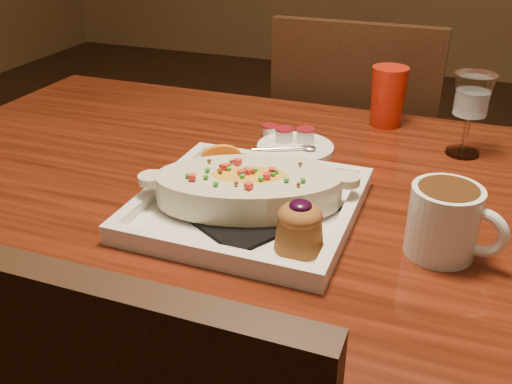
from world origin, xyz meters
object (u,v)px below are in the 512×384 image
(red_tumbler, at_px, (388,97))
(table, at_px, (285,243))
(coffee_mug, at_px, (446,219))
(goblet, at_px, (472,100))
(plate, at_px, (251,195))
(chair_far, at_px, (354,171))
(saucer, at_px, (294,145))

(red_tumbler, bearing_deg, table, -105.24)
(coffee_mug, xyz_separation_m, goblet, (0.01, 0.36, 0.05))
(goblet, bearing_deg, coffee_mug, -91.59)
(coffee_mug, bearing_deg, plate, -167.25)
(coffee_mug, bearing_deg, table, 174.39)
(plate, bearing_deg, red_tumbler, 74.18)
(plate, bearing_deg, table, 71.30)
(table, distance_m, chair_far, 0.65)
(coffee_mug, distance_m, goblet, 0.36)
(chair_far, relative_size, plate, 2.91)
(table, xyz_separation_m, red_tumbler, (0.10, 0.37, 0.16))
(table, bearing_deg, plate, -108.78)
(saucer, bearing_deg, plate, -87.38)
(chair_far, distance_m, saucer, 0.52)
(plate, height_order, red_tumbler, red_tumbler)
(plate, relative_size, coffee_mug, 2.44)
(plate, bearing_deg, saucer, 92.70)
(table, bearing_deg, red_tumbler, 74.76)
(goblet, xyz_separation_m, saucer, (-0.30, -0.09, -0.10))
(plate, relative_size, red_tumbler, 2.58)
(plate, height_order, saucer, plate)
(table, height_order, goblet, goblet)
(saucer, bearing_deg, chair_far, 84.96)
(table, height_order, red_tumbler, red_tumbler)
(plate, height_order, goblet, goblet)
(chair_far, relative_size, red_tumbler, 7.49)
(plate, distance_m, coffee_mug, 0.28)
(chair_far, height_order, red_tumbler, chair_far)
(coffee_mug, bearing_deg, chair_far, 123.79)
(red_tumbler, bearing_deg, goblet, -32.16)
(coffee_mug, xyz_separation_m, saucer, (-0.29, 0.27, -0.04))
(chair_far, height_order, goblet, chair_far)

